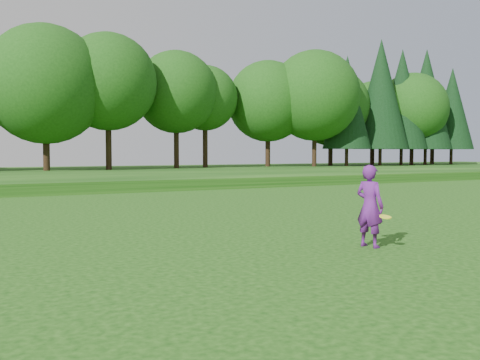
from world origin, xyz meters
TOP-DOWN VIEW (x-y plane):
  - ground at (0.00, 0.00)m, footprint 140.00×140.00m
  - berm at (0.00, 34.00)m, footprint 130.00×30.00m
  - walking_path at (0.00, 20.00)m, footprint 130.00×1.60m
  - treeline at (0.00, 38.00)m, footprint 104.00×7.00m
  - woman at (2.56, 1.48)m, footprint 0.58×0.97m

SIDE VIEW (x-z plane):
  - ground at x=0.00m, z-range 0.00..0.00m
  - walking_path at x=0.00m, z-range 0.00..0.04m
  - berm at x=0.00m, z-range 0.00..0.60m
  - woman at x=2.56m, z-range 0.00..1.79m
  - treeline at x=0.00m, z-range 0.60..15.60m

